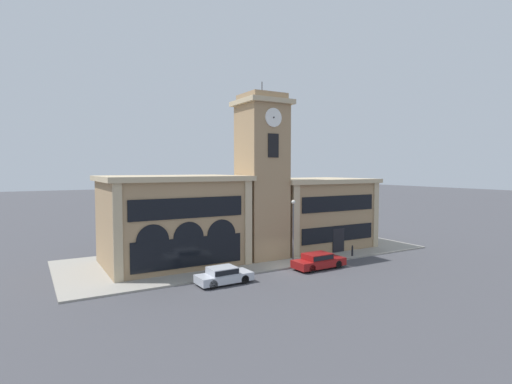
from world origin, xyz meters
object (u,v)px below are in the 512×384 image
Objects in this scene: parked_car_near at (223,275)px; parked_car_mid at (318,260)px; street_lamp at (293,223)px; bollard at (352,251)px.

parked_car_mid is at bearing -1.62° from parked_car_near.
parked_car_near is 0.89× the size of parked_car_mid.
parked_car_near is 0.74× the size of street_lamp.
parked_car_mid is 4.62× the size of bollard.
bollard is (7.30, 0.11, -3.33)m from street_lamp.
parked_car_mid reaches higher than bollard.
street_lamp is (-1.53, 1.68, 3.27)m from parked_car_mid.
street_lamp is 8.02m from bollard.
parked_car_near is at bearing 178.38° from parked_car_mid.
parked_car_near is at bearing -167.74° from street_lamp.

